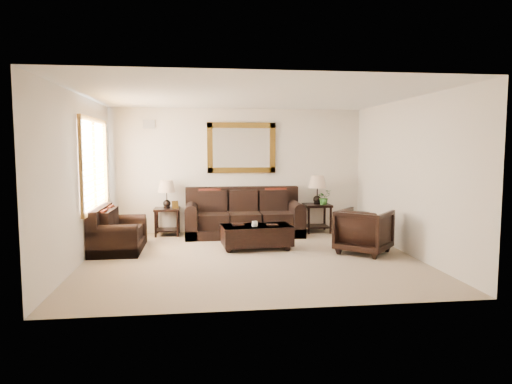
{
  "coord_description": "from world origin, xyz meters",
  "views": [
    {
      "loc": [
        -0.86,
        -7.52,
        1.85
      ],
      "look_at": [
        0.16,
        0.6,
        1.06
      ],
      "focal_mm": 32.0,
      "sensor_mm": 36.0,
      "label": 1
    }
  ],
  "objects": [
    {
      "name": "coffee_table",
      "position": [
        0.18,
        0.66,
        0.27
      ],
      "size": [
        1.33,
        0.79,
        0.54
      ],
      "rotation": [
        0.0,
        0.0,
        0.08
      ],
      "color": "black",
      "rests_on": "room"
    },
    {
      "name": "room",
      "position": [
        0.0,
        0.0,
        1.35
      ],
      "size": [
        5.51,
        5.01,
        2.71
      ],
      "color": "gray",
      "rests_on": "ground"
    },
    {
      "name": "potted_plant",
      "position": [
        1.84,
        2.07,
        0.74
      ],
      "size": [
        0.39,
        0.4,
        0.25
      ],
      "primitive_type": "imported",
      "rotation": [
        0.0,
        0.0,
        0.37
      ],
      "color": "#22511C",
      "rests_on": "end_table_right"
    },
    {
      "name": "air_vent",
      "position": [
        -1.9,
        2.48,
        2.35
      ],
      "size": [
        0.25,
        0.02,
        0.18
      ],
      "primitive_type": "cube",
      "color": "#999999",
      "rests_on": "room"
    },
    {
      "name": "sofa",
      "position": [
        0.08,
        2.02,
        0.36
      ],
      "size": [
        2.45,
        1.06,
        1.0
      ],
      "color": "black",
      "rests_on": "room"
    },
    {
      "name": "end_table_right",
      "position": [
        1.72,
        2.18,
        0.81
      ],
      "size": [
        0.57,
        0.57,
        1.25
      ],
      "color": "black",
      "rests_on": "room"
    },
    {
      "name": "mirror",
      "position": [
        0.08,
        2.47,
        1.85
      ],
      "size": [
        1.5,
        0.06,
        1.1
      ],
      "color": "#432D0D",
      "rests_on": "room"
    },
    {
      "name": "end_table_left",
      "position": [
        -1.53,
        2.19,
        0.76
      ],
      "size": [
        0.53,
        0.53,
        1.17
      ],
      "color": "black",
      "rests_on": "room"
    },
    {
      "name": "window",
      "position": [
        -2.7,
        0.9,
        1.55
      ],
      "size": [
        0.07,
        1.96,
        1.66
      ],
      "color": "white",
      "rests_on": "room"
    },
    {
      "name": "armchair",
      "position": [
        2.01,
        0.09,
        0.43
      ],
      "size": [
        1.14,
        1.14,
        0.86
      ],
      "primitive_type": "imported",
      "rotation": [
        0.0,
        0.0,
        2.42
      ],
      "color": "black",
      "rests_on": "floor"
    },
    {
      "name": "loveseat",
      "position": [
        -2.36,
        0.85,
        0.29
      ],
      "size": [
        0.84,
        1.42,
        0.8
      ],
      "rotation": [
        0.0,
        0.0,
        1.57
      ],
      "color": "black",
      "rests_on": "room"
    }
  ]
}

